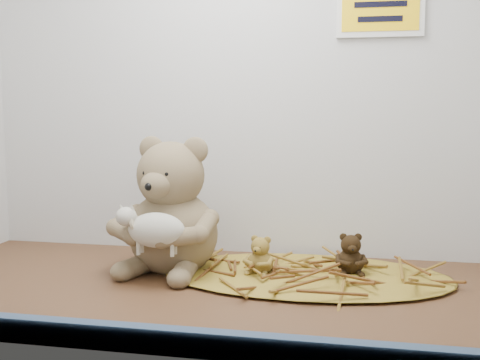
% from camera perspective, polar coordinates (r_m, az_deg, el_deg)
% --- Properties ---
extents(alcove_shell, '(1.20, 0.60, 0.90)m').
position_cam_1_polar(alcove_shell, '(1.17, -1.89, 12.55)').
color(alcove_shell, '#442917').
rests_on(alcove_shell, ground).
extents(front_rail, '(1.19, 0.02, 0.04)m').
position_cam_1_polar(front_rail, '(0.86, -7.75, -14.76)').
color(front_rail, '#3B5471').
rests_on(front_rail, shelf_floor).
extents(straw_bed, '(0.58, 0.33, 0.01)m').
position_cam_1_polar(straw_bed, '(1.21, 6.21, -8.92)').
color(straw_bed, olive).
rests_on(straw_bed, shelf_floor).
extents(main_teddy, '(0.26, 0.27, 0.28)m').
position_cam_1_polar(main_teddy, '(1.23, -6.42, -2.35)').
color(main_teddy, '#917659').
rests_on(main_teddy, shelf_floor).
extents(toy_lamb, '(0.14, 0.09, 0.09)m').
position_cam_1_polar(toy_lamb, '(1.14, -7.93, -4.73)').
color(toy_lamb, silver).
rests_on(toy_lamb, main_teddy).
extents(mini_teddy_tan, '(0.07, 0.08, 0.08)m').
position_cam_1_polar(mini_teddy_tan, '(1.19, 1.97, -6.97)').
color(mini_teddy_tan, olive).
rests_on(mini_teddy_tan, straw_bed).
extents(mini_teddy_brown, '(0.08, 0.08, 0.08)m').
position_cam_1_polar(mini_teddy_brown, '(1.21, 10.44, -6.74)').
color(mini_teddy_brown, black).
rests_on(mini_teddy_brown, straw_bed).
extents(wall_sign, '(0.16, 0.01, 0.11)m').
position_cam_1_polar(wall_sign, '(1.35, 13.17, 15.88)').
color(wall_sign, yellow).
rests_on(wall_sign, back_wall).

